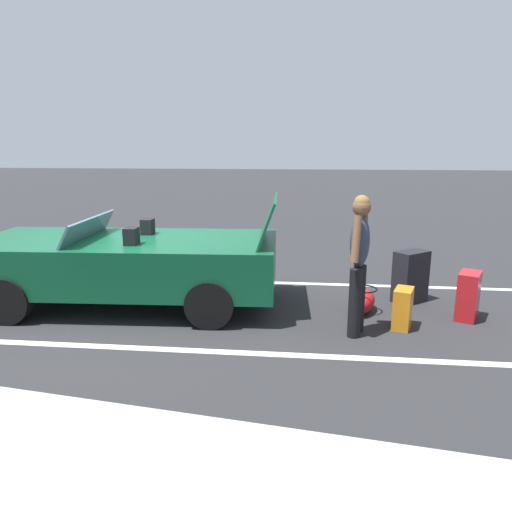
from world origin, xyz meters
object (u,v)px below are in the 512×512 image
suitcase_medium_bright (468,296)px  convertible_car (113,263)px  suitcase_large_black (410,277)px  suitcase_small_carryon (403,308)px  traveler_person (359,258)px  duffel_bag (363,301)px

suitcase_medium_bright → convertible_car: bearing=-155.2°
suitcase_large_black → suitcase_medium_bright: 0.88m
suitcase_small_carryon → convertible_car: bearing=12.0°
suitcase_small_carryon → traveler_person: bearing=42.2°
suitcase_medium_bright → duffel_bag: (1.31, -0.11, -0.15)m
traveler_person → suitcase_small_carryon: bearing=-139.1°
suitcase_large_black → duffel_bag: size_ratio=1.05×
suitcase_large_black → suitcase_small_carryon: suitcase_large_black is taller
convertible_car → duffel_bag: convertible_car is taller
suitcase_small_carryon → duffel_bag: 0.67m
convertible_car → suitcase_large_black: size_ratio=5.72×
suitcase_large_black → traveler_person: 1.66m
duffel_bag → suitcase_small_carryon: bearing=129.2°
suitcase_small_carryon → traveler_person: size_ratio=0.30×
suitcase_large_black → traveler_person: size_ratio=0.45×
suitcase_medium_bright → suitcase_small_carryon: bearing=-129.6°
suitcase_medium_bright → suitcase_large_black: bearing=158.8°
duffel_bag → traveler_person: size_ratio=0.43×
suitcase_large_black → convertible_car: bearing=58.5°
suitcase_medium_bright → duffel_bag: 1.33m
suitcase_large_black → duffel_bag: bearing=87.5°
suitcase_medium_bright → duffel_bag: bearing=-158.8°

